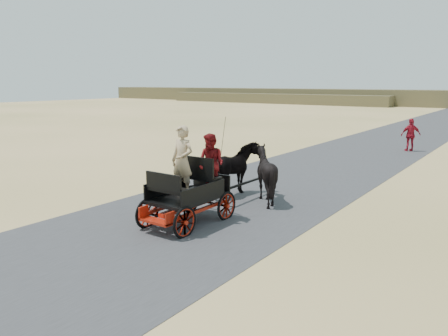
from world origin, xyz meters
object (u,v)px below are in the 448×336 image
Objects in this scene: carriage at (188,210)px; horse_right at (266,174)px; pedestrian at (411,135)px; horse_left at (236,170)px.

carriage is 3.09m from horse_right.
horse_left is at bearing 45.78° from pedestrian.
carriage is 1.41× the size of horse_right.
carriage is 16.05m from pedestrian.
horse_left is 1.18× the size of horse_right.
pedestrian is at bearing -95.40° from horse_right.
horse_left is (-0.55, 3.00, 0.49)m from carriage.
pedestrian is (1.77, 15.95, 0.50)m from carriage.
horse_right is (0.55, 3.00, 0.49)m from carriage.
horse_right is 0.98× the size of pedestrian.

